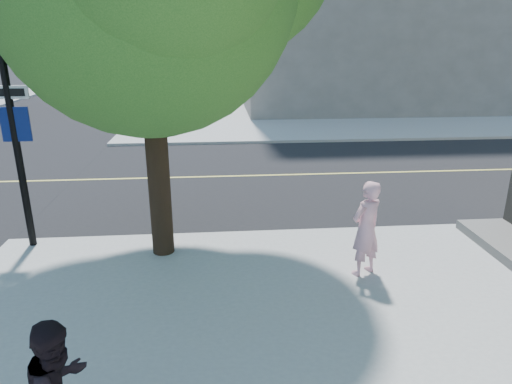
{
  "coord_description": "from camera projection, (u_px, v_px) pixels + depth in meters",
  "views": [
    {
      "loc": [
        3.3,
        -8.95,
        4.0
      ],
      "look_at": [
        3.99,
        -0.92,
        1.3
      ],
      "focal_mm": 32.14,
      "sensor_mm": 36.0,
      "label": 1
    }
  ],
  "objects": [
    {
      "name": "sidewalk_ne",
      "position": [
        368.0,
        100.0,
        30.85
      ],
      "size": [
        29.0,
        25.0,
        0.12
      ],
      "primitive_type": "cube",
      "color": "#A5A5A5",
      "rests_on": "ground"
    },
    {
      "name": "road_ew",
      "position": [
        108.0,
        179.0,
        13.71
      ],
      "size": [
        140.0,
        9.0,
        0.01
      ],
      "primitive_type": "cube",
      "color": "black",
      "rests_on": "ground"
    },
    {
      "name": "ground",
      "position": [
        60.0,
        243.0,
        9.46
      ],
      "size": [
        140.0,
        140.0,
        0.0
      ],
      "primitive_type": "plane",
      "color": "black",
      "rests_on": "ground"
    },
    {
      "name": "man_on_phone",
      "position": [
        366.0,
        229.0,
        7.73
      ],
      "size": [
        0.73,
        0.65,
        1.68
      ],
      "primitive_type": "imported",
      "rotation": [
        0.0,
        0.0,
        3.66
      ],
      "color": "#E7A4B5",
      "rests_on": "sidewalk_se"
    }
  ]
}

